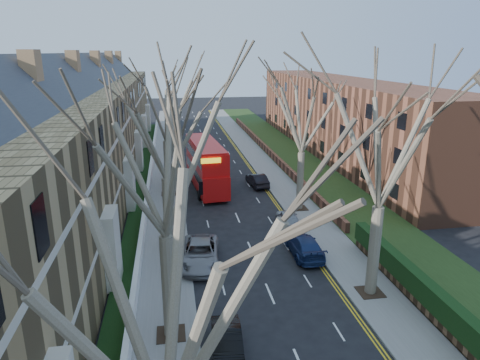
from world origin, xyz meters
name	(u,v)px	position (x,y,z in m)	size (l,w,h in m)	color
pavement_left	(166,166)	(-6.00, 39.00, 0.06)	(3.00, 102.00, 0.12)	slate
pavement_right	(262,162)	(6.00, 39.00, 0.06)	(3.00, 102.00, 0.12)	slate
terrace_left	(84,136)	(-13.65, 31.00, 5.53)	(9.70, 78.00, 13.60)	olive
flats_right	(338,116)	(17.46, 43.00, 4.98)	(13.97, 54.00, 10.00)	brown
wall_hedge_right	(474,340)	(7.70, 2.00, 1.12)	(0.70, 24.00, 1.80)	brown
front_wall_left	(149,181)	(-7.65, 31.00, 0.62)	(0.30, 78.00, 1.00)	white
grass_verge_right	(296,160)	(10.50, 39.00, 0.15)	(6.00, 102.00, 0.06)	#203613
tree_left_near	(157,275)	(-5.70, -4.00, 8.93)	(9.80, 9.80, 13.73)	brown
tree_left_mid	(161,147)	(-5.70, 6.00, 9.56)	(10.50, 10.50, 14.71)	brown
tree_left_far	(163,119)	(-5.70, 16.00, 9.24)	(10.15, 10.15, 14.22)	brown
tree_left_dist	(164,96)	(-5.70, 28.00, 9.56)	(10.50, 10.50, 14.71)	brown
tree_right_mid	(386,131)	(5.70, 8.00, 9.56)	(10.50, 10.50, 14.71)	brown
tree_right_far	(303,105)	(5.70, 22.00, 9.24)	(10.15, 10.15, 14.22)	brown
double_decker_bus	(206,166)	(-1.86, 29.68, 2.30)	(3.55, 11.36, 4.67)	red
car_left_mid	(227,345)	(-3.17, 4.09, 0.65)	(1.37, 3.93, 1.30)	black
car_left_far	(200,253)	(-3.70, 13.32, 0.74)	(2.45, 5.30, 1.47)	gray
car_right_near	(304,246)	(3.45, 13.44, 0.69)	(1.93, 4.74, 1.38)	navy
car_right_mid	(288,219)	(3.70, 18.39, 0.67)	(1.59, 3.95, 1.34)	gray
car_right_far	(257,180)	(3.42, 29.36, 0.68)	(1.43, 4.10, 1.35)	black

